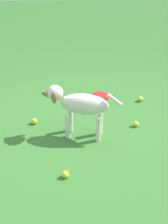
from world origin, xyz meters
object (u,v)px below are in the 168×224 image
object	(u,v)px
tennis_ball_0	(136,124)
tennis_ball_3	(65,174)
tennis_ball_2	(34,121)
tennis_ball_1	(140,99)
water_bowl	(99,97)
dog	(79,105)

from	to	relation	value
tennis_ball_0	tennis_ball_3	xyz separation A→B (m)	(-0.81, 0.78, 0.00)
tennis_ball_2	tennis_ball_3	xyz separation A→B (m)	(-0.92, -0.35, 0.00)
tennis_ball_1	tennis_ball_3	bearing A→B (deg)	146.23
tennis_ball_1	water_bowl	xyz separation A→B (m)	(0.07, 0.51, -0.00)
tennis_ball_0	dog	bearing A→B (deg)	102.74
tennis_ball_0	tennis_ball_3	size ratio (longest dim) A/B	1.00
water_bowl	dog	bearing A→B (deg)	160.81
dog	water_bowl	xyz separation A→B (m)	(0.80, -0.28, -0.34)
tennis_ball_2	water_bowl	xyz separation A→B (m)	(0.56, -0.78, -0.00)
tennis_ball_0	tennis_ball_1	world-z (taller)	same
dog	tennis_ball_0	world-z (taller)	dog
dog	tennis_ball_1	bearing A→B (deg)	-123.06
tennis_ball_1	tennis_ball_0	bearing A→B (deg)	164.56
tennis_ball_2	tennis_ball_3	world-z (taller)	same
water_bowl	tennis_ball_2	bearing A→B (deg)	125.63
dog	tennis_ball_2	xyz separation A→B (m)	(0.25, 0.50, -0.33)
water_bowl	tennis_ball_3	bearing A→B (deg)	163.82
tennis_ball_3	tennis_ball_1	bearing A→B (deg)	-33.77
tennis_ball_0	tennis_ball_2	bearing A→B (deg)	84.76
water_bowl	tennis_ball_0	bearing A→B (deg)	-152.29
tennis_ball_3	water_bowl	bearing A→B (deg)	-16.18
dog	tennis_ball_0	distance (m)	0.72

